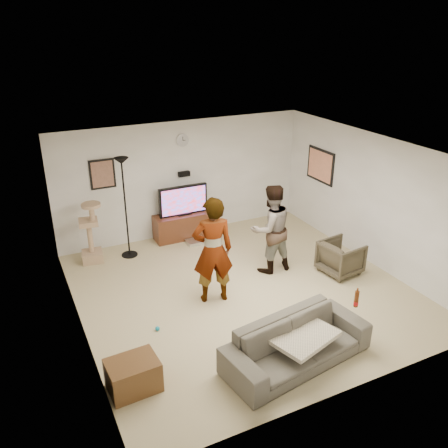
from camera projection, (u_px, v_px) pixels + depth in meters
name	position (u px, v px, depth m)	size (l,w,h in m)	color
floor	(243.00, 290.00, 8.29)	(5.50, 5.50, 0.02)	tan
ceiling	(245.00, 151.00, 7.28)	(5.50, 5.50, 0.02)	white
wall_back	(183.00, 179.00, 10.05)	(5.50, 0.04, 2.50)	beige
wall_front	(354.00, 310.00, 5.53)	(5.50, 0.04, 2.50)	beige
wall_left	(74.00, 259.00, 6.68)	(0.04, 5.50, 2.50)	beige
wall_right	(371.00, 200.00, 8.89)	(0.04, 5.50, 2.50)	beige
wall_clock	(182.00, 140.00, 9.69)	(0.26, 0.26, 0.04)	white
wall_speaker	(184.00, 174.00, 9.95)	(0.25, 0.10, 0.10)	black
picture_back	(102.00, 174.00, 9.21)	(0.42, 0.03, 0.52)	brown
picture_right	(320.00, 166.00, 10.10)	(0.03, 0.78, 0.62)	tan
tv_stand	(184.00, 226.00, 10.20)	(1.31, 0.45, 0.55)	#432213
console_box	(196.00, 242.00, 10.01)	(0.40, 0.30, 0.07)	silver
tv	(183.00, 200.00, 9.96)	(1.07, 0.08, 0.64)	black
tv_screen	(184.00, 201.00, 9.92)	(0.99, 0.01, 0.56)	blue
floor_lamp	(126.00, 209.00, 9.11)	(0.32, 0.32, 2.04)	black
cat_tree	(90.00, 233.00, 9.05)	(0.39, 0.39, 1.22)	tan
person_left	(213.00, 250.00, 7.66)	(0.68, 0.44, 1.85)	#B0B0B0
person_right	(271.00, 229.00, 8.63)	(0.83, 0.64, 1.70)	navy
sofa	(297.00, 343.00, 6.44)	(2.13, 0.83, 0.62)	#4E4B41
throw_blanket	(302.00, 335.00, 6.42)	(0.90, 0.70, 0.06)	beige
beer_bottle	(356.00, 299.00, 6.66)	(0.06, 0.06, 0.25)	#57270C
armchair	(341.00, 258.00, 8.74)	(0.67, 0.69, 0.63)	#3A3426
side_table	(133.00, 375.00, 6.00)	(0.64, 0.48, 0.43)	#52351B
toy_ball	(157.00, 329.00, 7.20)	(0.07, 0.07, 0.07)	#1389AE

